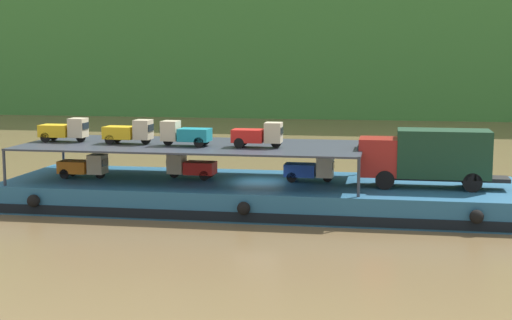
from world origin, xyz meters
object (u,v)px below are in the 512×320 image
at_px(mini_truck_upper_fore, 185,134).
at_px(mini_truck_upper_bow, 258,135).
at_px(mini_truck_lower_mid, 310,169).
at_px(mini_truck_upper_mid, 129,132).
at_px(cargo_barge, 259,195).
at_px(mini_truck_lower_stern, 84,166).
at_px(mini_truck_upper_stern, 65,130).
at_px(mini_truck_lower_aft, 191,167).
at_px(covered_lorry, 428,156).

relative_size(mini_truck_upper_fore, mini_truck_upper_bow, 1.01).
xyz_separation_m(mini_truck_lower_mid, mini_truck_upper_mid, (-10.23, -0.83, 2.00)).
distance_m(cargo_barge, mini_truck_upper_fore, 5.34).
distance_m(mini_truck_lower_stern, mini_truck_upper_fore, 6.38).
bearing_deg(mini_truck_upper_fore, mini_truck_upper_stern, 173.75).
bearing_deg(mini_truck_upper_mid, mini_truck_upper_bow, -3.02).
relative_size(cargo_barge, mini_truck_lower_aft, 10.20).
bearing_deg(mini_truck_lower_mid, mini_truck_lower_aft, -178.34).
distance_m(cargo_barge, mini_truck_upper_stern, 11.98).
bearing_deg(mini_truck_lower_stern, cargo_barge, 3.14).
bearing_deg(mini_truck_upper_bow, mini_truck_lower_mid, 24.15).
distance_m(mini_truck_lower_aft, mini_truck_upper_stern, 7.75).
relative_size(covered_lorry, mini_truck_upper_stern, 2.86).
height_order(mini_truck_lower_aft, mini_truck_lower_mid, same).
bearing_deg(cargo_barge, mini_truck_lower_mid, 10.18).
height_order(mini_truck_upper_stern, mini_truck_upper_bow, same).
height_order(mini_truck_lower_mid, mini_truck_upper_stern, mini_truck_upper_stern).
xyz_separation_m(mini_truck_lower_mid, mini_truck_upper_stern, (-14.30, -0.42, 2.00)).
distance_m(mini_truck_upper_mid, mini_truck_upper_fore, 3.40).
bearing_deg(mini_truck_lower_aft, mini_truck_upper_stern, -178.31).
bearing_deg(mini_truck_upper_fore, cargo_barge, 10.26).
height_order(covered_lorry, mini_truck_lower_mid, covered_lorry).
relative_size(mini_truck_lower_stern, mini_truck_lower_aft, 1.00).
relative_size(cargo_barge, mini_truck_upper_mid, 10.21).
distance_m(mini_truck_lower_aft, mini_truck_upper_mid, 4.00).
bearing_deg(mini_truck_upper_mid, mini_truck_upper_stern, 174.26).
bearing_deg(cargo_barge, mini_truck_upper_fore, -169.74).
height_order(mini_truck_upper_stern, mini_truck_upper_fore, same).
xyz_separation_m(cargo_barge, mini_truck_lower_mid, (2.83, 0.51, 1.44)).
distance_m(cargo_barge, mini_truck_lower_stern, 10.20).
bearing_deg(mini_truck_lower_aft, mini_truck_upper_mid, -169.52).
height_order(mini_truck_lower_aft, mini_truck_upper_stern, mini_truck_upper_stern).
bearing_deg(mini_truck_lower_aft, cargo_barge, -4.44).
height_order(cargo_barge, mini_truck_upper_stern, mini_truck_upper_stern).
bearing_deg(covered_lorry, mini_truck_upper_stern, 178.81).
xyz_separation_m(cargo_barge, mini_truck_upper_fore, (-4.02, -0.73, 3.44)).
height_order(cargo_barge, mini_truck_lower_mid, mini_truck_lower_mid).
xyz_separation_m(mini_truck_upper_stern, mini_truck_upper_fore, (7.45, -0.82, 0.00)).
xyz_separation_m(covered_lorry, mini_truck_upper_mid, (-16.58, 0.02, 1.00)).
xyz_separation_m(mini_truck_lower_stern, mini_truck_upper_bow, (10.18, -0.16, 2.00)).
xyz_separation_m(covered_lorry, mini_truck_upper_bow, (-9.08, -0.38, 1.00)).
distance_m(covered_lorry, mini_truck_upper_bow, 9.14).
distance_m(mini_truck_upper_stern, mini_truck_upper_bow, 11.60).
xyz_separation_m(mini_truck_lower_mid, mini_truck_upper_fore, (-6.85, -1.24, 2.00)).
bearing_deg(mini_truck_upper_fore, mini_truck_lower_stern, 178.35).
bearing_deg(mini_truck_lower_mid, covered_lorry, -7.60).
height_order(mini_truck_upper_mid, mini_truck_upper_fore, same).
height_order(mini_truck_lower_stern, mini_truck_lower_aft, same).
relative_size(mini_truck_lower_aft, mini_truck_upper_stern, 1.01).
bearing_deg(mini_truck_lower_aft, mini_truck_upper_fore, -91.58).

